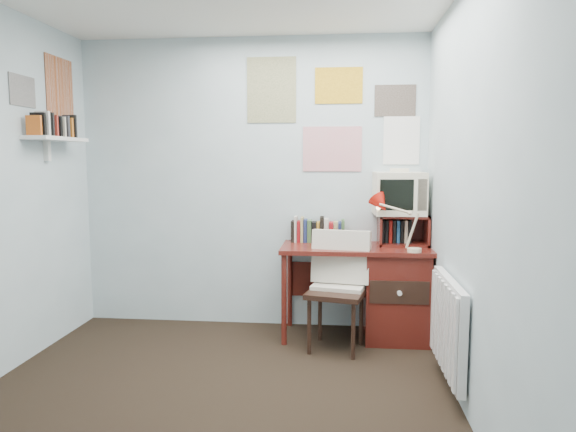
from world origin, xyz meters
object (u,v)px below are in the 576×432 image
radiator (448,326)px  wall_shelf (56,139)px  desk (388,290)px  crt_tv (399,191)px  desk_chair (336,293)px  tv_riser (403,230)px  desk_lamp (415,227)px

radiator → wall_shelf: bearing=169.1°
desk → radiator: 0.97m
wall_shelf → crt_tv: bearing=10.9°
desk → desk_chair: (-0.42, -0.30, 0.04)m
tv_riser → wall_shelf: bearing=-169.7°
desk_lamp → wall_shelf: (-2.74, -0.16, 0.67)m
desk → radiator: desk is taller
crt_tv → wall_shelf: bearing=-172.3°
radiator → desk_chair: bearing=138.7°
desk_lamp → radiator: bearing=-96.8°
desk_chair → wall_shelf: wall_shelf is taller
desk_chair → desk_lamp: 0.79m
desk → tv_riser: size_ratio=3.00×
wall_shelf → radiator: bearing=-10.9°
crt_tv → radiator: 1.33m
desk → tv_riser: 0.51m
tv_riser → crt_tv: (-0.04, 0.02, 0.32)m
crt_tv → wall_shelf: (-2.65, -0.51, 0.42)m
desk_chair → radiator: (0.71, -0.62, -0.02)m
desk → radiator: size_ratio=1.50×
desk_lamp → tv_riser: desk_lamp is taller
desk_lamp → crt_tv: crt_tv is taller
desk_lamp → wall_shelf: 2.82m
crt_tv → radiator: size_ratio=0.50×
desk_lamp → desk_chair: bearing=171.7°
desk → wall_shelf: wall_shelf is taller
desk → wall_shelf: bearing=-171.6°
desk_lamp → tv_riser: bearing=82.0°
desk_lamp → crt_tv: (-0.09, 0.35, 0.25)m
desk → desk_lamp: size_ratio=3.08×
desk_chair → desk_lamp: desk_lamp is taller
desk → crt_tv: crt_tv is taller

